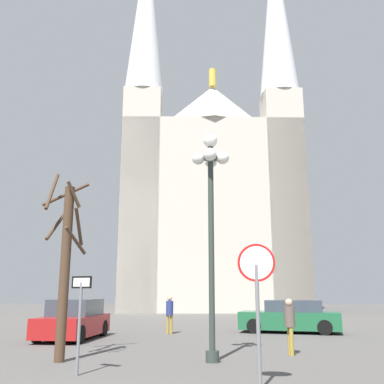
% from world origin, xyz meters
% --- Properties ---
extents(cathedral, '(17.86, 12.91, 40.19)m').
position_xyz_m(cathedral, '(0.85, 36.95, 11.70)').
color(cathedral, '#BCB5A5').
rests_on(cathedral, ground).
extents(stop_sign, '(0.75, 0.19, 2.78)m').
position_xyz_m(stop_sign, '(2.68, 3.20, 1.94)').
color(stop_sign, slate).
rests_on(stop_sign, ground).
extents(one_way_arrow_sign, '(0.55, 0.27, 2.18)m').
position_xyz_m(one_way_arrow_sign, '(-1.29, 4.36, 1.39)').
color(one_way_arrow_sign, slate).
rests_on(one_way_arrow_sign, ground).
extents(street_lamp, '(1.09, 1.09, 6.38)m').
position_xyz_m(street_lamp, '(1.68, 6.44, 4.41)').
color(street_lamp, '#2D3833').
rests_on(street_lamp, ground).
extents(bare_tree, '(1.47, 1.54, 5.29)m').
position_xyz_m(bare_tree, '(-2.39, 6.19, 2.65)').
color(bare_tree, '#473323').
rests_on(bare_tree, ground).
extents(parked_car_near_red, '(1.93, 4.16, 1.52)m').
position_xyz_m(parked_car_near_red, '(-3.95, 11.81, 0.71)').
color(parked_car_near_red, maroon).
rests_on(parked_car_near_red, ground).
extents(parked_car_far_green, '(4.73, 2.68, 1.44)m').
position_xyz_m(parked_car_far_green, '(5.01, 15.15, 0.68)').
color(parked_car_far_green, '#1E5B38').
rests_on(parked_car_far_green, ground).
extents(pedestrian_walking, '(0.32, 0.32, 1.61)m').
position_xyz_m(pedestrian_walking, '(3.94, 7.88, 0.97)').
color(pedestrian_walking, olive).
rests_on(pedestrian_walking, ground).
extents(pedestrian_standing, '(0.32, 0.32, 1.63)m').
position_xyz_m(pedestrian_standing, '(-0.42, 14.14, 0.98)').
color(pedestrian_standing, olive).
rests_on(pedestrian_standing, ground).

